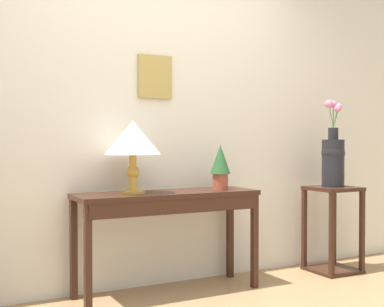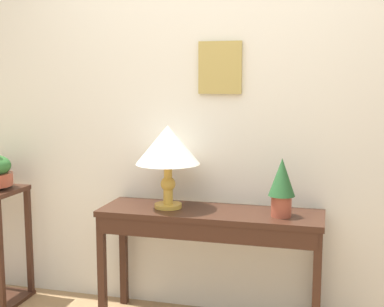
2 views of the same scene
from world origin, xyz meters
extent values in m
cube|color=silver|center=(0.00, 1.48, 1.40)|extent=(9.00, 0.10, 2.80)
cube|color=tan|center=(0.02, 1.42, 1.60)|extent=(0.27, 0.02, 0.33)
cube|color=#77AD9B|center=(0.02, 1.41, 1.60)|extent=(0.22, 0.01, 0.26)
cube|color=#381E14|center=(0.01, 1.18, 0.72)|extent=(1.35, 0.41, 0.03)
cube|color=#381E14|center=(0.01, 1.00, 0.66)|extent=(1.28, 0.03, 0.10)
cube|color=#381E14|center=(-0.63, 1.01, 0.35)|extent=(0.04, 0.04, 0.71)
cube|color=#381E14|center=(0.65, 1.01, 0.35)|extent=(0.04, 0.04, 0.71)
cube|color=#381E14|center=(-0.63, 1.36, 0.35)|extent=(0.04, 0.04, 0.71)
cube|color=#381E14|center=(0.65, 1.36, 0.35)|extent=(0.04, 0.04, 0.71)
cylinder|color=gold|center=(-0.26, 1.18, 0.75)|extent=(0.17, 0.17, 0.02)
cylinder|color=gold|center=(-0.26, 1.18, 0.83)|extent=(0.06, 0.06, 0.12)
sphere|color=gold|center=(-0.26, 1.18, 0.89)|extent=(0.09, 0.09, 0.09)
cylinder|color=gold|center=(-0.26, 1.18, 0.95)|extent=(0.05, 0.05, 0.12)
cone|color=white|center=(-0.26, 1.18, 1.13)|extent=(0.39, 0.39, 0.23)
cylinder|color=#9E4733|center=(0.44, 1.15, 0.80)|extent=(0.12, 0.12, 0.12)
cone|color=#235128|center=(0.44, 1.15, 0.97)|extent=(0.15, 0.15, 0.22)
cube|color=#381E14|center=(1.52, 1.10, 0.71)|extent=(0.38, 0.38, 0.03)
cube|color=#381E14|center=(1.52, 1.10, 0.01)|extent=(0.38, 0.38, 0.03)
cube|color=#381E14|center=(1.35, 0.94, 0.36)|extent=(0.04, 0.03, 0.66)
cube|color=#381E14|center=(1.69, 0.94, 0.36)|extent=(0.04, 0.03, 0.66)
cube|color=#381E14|center=(1.35, 1.27, 0.36)|extent=(0.04, 0.04, 0.66)
cube|color=#381E14|center=(1.69, 1.27, 0.36)|extent=(0.04, 0.04, 0.66)
cylinder|color=black|center=(1.52, 1.10, 0.92)|extent=(0.19, 0.19, 0.40)
sphere|color=black|center=(1.52, 1.10, 1.01)|extent=(0.20, 0.20, 0.20)
cylinder|color=black|center=(1.52, 1.10, 1.17)|extent=(0.08, 0.08, 0.10)
cylinder|color=#478442|center=(1.52, 1.08, 1.30)|extent=(0.01, 0.06, 0.16)
sphere|color=pink|center=(1.52, 1.05, 1.38)|extent=(0.06, 0.06, 0.06)
cylinder|color=#478442|center=(1.53, 1.12, 1.32)|extent=(0.04, 0.04, 0.20)
sphere|color=pink|center=(1.55, 1.13, 1.42)|extent=(0.06, 0.06, 0.06)
cylinder|color=#478442|center=(1.51, 1.11, 1.32)|extent=(0.04, 0.04, 0.20)
sphere|color=pink|center=(1.49, 1.13, 1.42)|extent=(0.07, 0.07, 0.07)
cylinder|color=#478442|center=(1.54, 1.09, 1.31)|extent=(0.06, 0.03, 0.18)
sphere|color=pink|center=(1.56, 1.08, 1.40)|extent=(0.05, 0.05, 0.05)
camera|label=1|loc=(-1.56, -2.16, 1.10)|focal=47.90mm
camera|label=2|loc=(0.69, -1.79, 1.52)|focal=48.53mm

